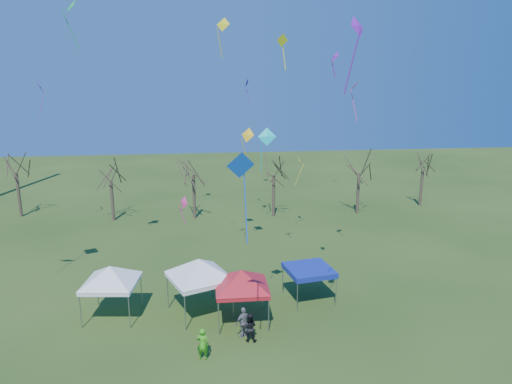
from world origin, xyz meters
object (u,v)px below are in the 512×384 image
tent_blue (309,270)px  tent_white_west (110,270)px  tree_2 (193,159)px  tree_1 (110,166)px  tree_4 (360,159)px  person_dark (250,327)px  tree_5 (424,157)px  tent_white_mid (199,263)px  person_green (203,344)px  tree_3 (274,160)px  person_grey (244,322)px  tent_red (242,274)px  tree_0 (14,157)px

tent_blue → tent_white_west: bearing=-177.2°
tent_white_west → tree_2: bearing=76.3°
tree_1 → tent_blue: 25.81m
tree_4 → person_dark: tree_4 is taller
tree_4 → person_dark: (-14.67, -23.82, -5.23)m
tree_5 → tent_white_west: bearing=-144.7°
tree_5 → tent_white_mid: 34.13m
person_dark → person_green: 2.96m
tree_3 → tent_white_west: bearing=-123.7°
tree_2 → tree_4: bearing=-1.2°
tree_5 → tent_white_mid: size_ratio=1.71×
tree_1 → tree_4: tree_4 is taller
tree_1 → person_grey: tree_1 is taller
tree_1 → tent_red: (11.24, -22.24, -2.72)m
tree_0 → tent_white_mid: (18.83, -23.62, -3.15)m
tent_blue → person_grey: size_ratio=1.80×
tent_blue → person_grey: bearing=-139.6°
tree_2 → person_grey: tree_2 is taller
tent_red → person_dark: size_ratio=2.61×
tree_0 → tree_5: size_ratio=1.13×
tree_0 → person_grey: (21.25, -26.74, -5.58)m
tent_red → tent_white_west: bearing=168.2°
tree_3 → tree_5: size_ratio=1.06×
tent_blue → person_dark: 6.42m
tree_2 → person_green: bearing=-89.0°
tent_red → tent_blue: tent_red is taller
tree_4 → tent_blue: tree_4 is taller
tree_2 → person_green: 26.15m
tree_0 → person_dark: 35.15m
tree_1 → tree_3: (16.80, -0.60, 0.29)m
tree_3 → person_dark: size_ratio=4.78×
tree_1 → person_grey: size_ratio=4.15×
tree_1 → tree_3: tree_3 is taller
tent_white_mid → tent_red: tent_white_mid is taller
tree_0 → person_dark: (21.54, -27.20, -5.66)m
tree_3 → tent_blue: 19.82m
tree_0 → tent_white_west: size_ratio=1.98×
tent_blue → tree_1: bearing=128.5°
tree_0 → tent_white_mid: tree_0 is taller
tent_blue → person_dark: (-4.44, -4.47, -1.24)m
tree_0 → person_grey: bearing=-51.5°
tree_3 → person_grey: tree_3 is taller
tent_white_west → tent_blue: bearing=2.8°
tent_white_mid → person_dark: tent_white_mid is taller
tree_0 → person_dark: bearing=-51.6°
tree_2 → tree_5: tree_2 is taller
tree_0 → tree_2: (18.48, -3.01, -0.20)m
tree_5 → person_green: bearing=-133.2°
tent_red → person_green: tent_red is taller
tree_4 → tent_white_mid: size_ratio=1.81×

